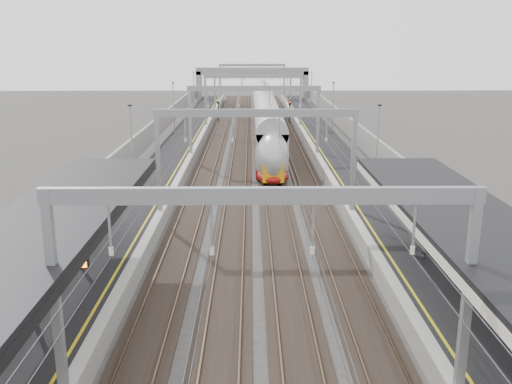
{
  "coord_description": "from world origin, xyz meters",
  "views": [
    {
      "loc": [
        -0.33,
        -13.99,
        11.67
      ],
      "look_at": [
        0.0,
        21.63,
        2.3
      ],
      "focal_mm": 40.0,
      "sensor_mm": 36.0,
      "label": 1
    }
  ],
  "objects_px": {
    "overbridge": "(252,76)",
    "bench": "(426,246)",
    "train": "(266,123)",
    "signal_green": "(218,106)"
  },
  "relations": [
    {
      "from": "train",
      "to": "signal_green",
      "type": "height_order",
      "value": "train"
    },
    {
      "from": "overbridge",
      "to": "bench",
      "type": "xyz_separation_m",
      "value": [
        8.67,
        -86.42,
        -3.82
      ]
    },
    {
      "from": "overbridge",
      "to": "train",
      "type": "relative_size",
      "value": 0.43
    },
    {
      "from": "train",
      "to": "bench",
      "type": "xyz_separation_m",
      "value": [
        7.17,
        -41.3,
        -0.67
      ]
    },
    {
      "from": "overbridge",
      "to": "bench",
      "type": "bearing_deg",
      "value": -84.27
    },
    {
      "from": "overbridge",
      "to": "bench",
      "type": "distance_m",
      "value": 86.94
    },
    {
      "from": "train",
      "to": "bench",
      "type": "bearing_deg",
      "value": -80.15
    },
    {
      "from": "train",
      "to": "signal_green",
      "type": "distance_m",
      "value": 18.35
    },
    {
      "from": "overbridge",
      "to": "train",
      "type": "bearing_deg",
      "value": -88.1
    },
    {
      "from": "train",
      "to": "signal_green",
      "type": "xyz_separation_m",
      "value": [
        -6.7,
        17.08,
        0.25
      ]
    }
  ]
}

